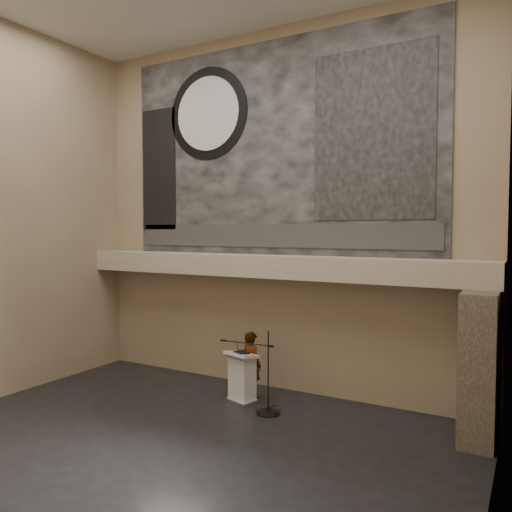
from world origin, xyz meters
The scene contains 18 objects.
floor centered at (0.00, 0.00, 0.00)m, with size 10.00×10.00×0.00m, color black.
wall_back centered at (0.00, 4.00, 4.25)m, with size 10.00×0.02×8.50m, color #8B7158.
wall_right centered at (5.00, 0.00, 4.25)m, with size 0.02×8.00×8.50m, color #8B7158.
soffit centered at (0.00, 3.60, 2.95)m, with size 10.00×0.80×0.50m, color tan.
sprinkler_left centered at (-1.60, 3.55, 2.67)m, with size 0.04×0.04×0.06m, color #B2893D.
sprinkler_right centered at (1.90, 3.55, 2.67)m, with size 0.04×0.04×0.06m, color #B2893D.
banner centered at (0.00, 3.97, 5.70)m, with size 8.00×0.05×5.00m, color black.
banner_text_strip centered at (0.00, 3.93, 3.65)m, with size 7.76×0.02×0.55m, color #2C2C2C.
banner_clock_rim centered at (-1.80, 3.93, 6.70)m, with size 2.30×2.30×0.02m, color black.
banner_clock_face centered at (-1.80, 3.91, 6.70)m, with size 1.84×1.84×0.02m, color silver.
banner_building_print centered at (2.40, 3.93, 5.80)m, with size 2.60×0.02×3.60m, color black.
banner_brick_print centered at (-3.40, 3.93, 5.40)m, with size 1.10×0.02×3.20m, color black.
stone_pier centered at (4.65, 3.15, 1.35)m, with size 0.60×1.40×2.70m, color #45392A.
lectern centered at (-0.07, 2.70, 0.55)m, with size 0.78×0.65×1.13m.
binder centered at (-0.06, 2.67, 1.12)m, with size 0.30×0.24×0.04m, color black.
papers centered at (-0.16, 2.64, 1.10)m, with size 0.20×0.27×0.01m, color silver.
speaker_person centered at (-0.03, 3.04, 0.76)m, with size 0.55×0.36×1.51m, color silver.
mic_stand centered at (0.70, 2.40, 0.24)m, with size 1.39×0.52×1.71m.
Camera 1 is at (5.48, -6.52, 3.78)m, focal length 35.00 mm.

